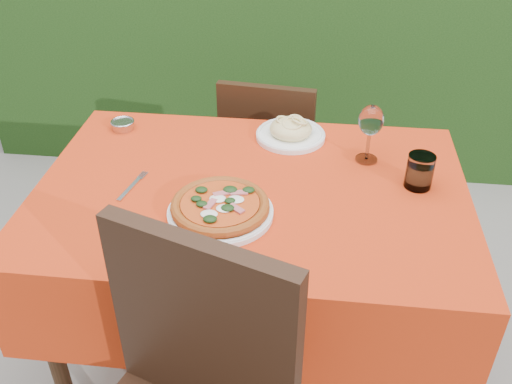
# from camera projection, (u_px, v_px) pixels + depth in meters

# --- Properties ---
(ground) EXTENTS (60.00, 60.00, 0.00)m
(ground) POSITION_uv_depth(u_px,v_px,m) (252.00, 356.00, 2.09)
(ground) COLOR slate
(ground) RESTS_ON ground
(dining_table) EXTENTS (1.26, 0.86, 0.75)m
(dining_table) POSITION_uv_depth(u_px,v_px,m) (251.00, 228.00, 1.75)
(dining_table) COLOR #412615
(dining_table) RESTS_ON ground
(chair_far) EXTENTS (0.41, 0.41, 0.82)m
(chair_far) POSITION_uv_depth(u_px,v_px,m) (270.00, 156.00, 2.35)
(chair_far) COLOR black
(chair_far) RESTS_ON ground
(pizza_plate) EXTENTS (0.29, 0.29, 0.05)m
(pizza_plate) POSITION_uv_depth(u_px,v_px,m) (220.00, 208.00, 1.54)
(pizza_plate) COLOR silver
(pizza_plate) RESTS_ON dining_table
(pasta_plate) EXTENTS (0.23, 0.23, 0.07)m
(pasta_plate) POSITION_uv_depth(u_px,v_px,m) (291.00, 131.00, 1.90)
(pasta_plate) COLOR white
(pasta_plate) RESTS_ON dining_table
(water_glass) EXTENTS (0.08, 0.08, 0.10)m
(water_glass) POSITION_uv_depth(u_px,v_px,m) (419.00, 173.00, 1.64)
(water_glass) COLOR silver
(water_glass) RESTS_ON dining_table
(wine_glass) EXTENTS (0.08, 0.08, 0.19)m
(wine_glass) POSITION_uv_depth(u_px,v_px,m) (371.00, 123.00, 1.72)
(wine_glass) COLOR silver
(wine_glass) RESTS_ON dining_table
(fork) EXTENTS (0.06, 0.17, 0.00)m
(fork) POSITION_uv_depth(u_px,v_px,m) (130.00, 189.00, 1.65)
(fork) COLOR #BABAC2
(fork) RESTS_ON dining_table
(steel_ramekin) EXTENTS (0.07, 0.07, 0.03)m
(steel_ramekin) POSITION_uv_depth(u_px,v_px,m) (123.00, 125.00, 1.95)
(steel_ramekin) COLOR #B7B7BE
(steel_ramekin) RESTS_ON dining_table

